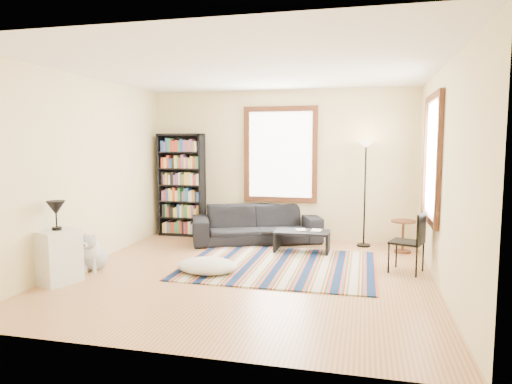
% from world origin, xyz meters
% --- Properties ---
extents(floor, '(5.00, 5.00, 0.10)m').
position_xyz_m(floor, '(0.00, 0.00, -0.05)').
color(floor, tan).
rests_on(floor, ground).
extents(ceiling, '(5.00, 5.00, 0.10)m').
position_xyz_m(ceiling, '(0.00, 0.00, 2.85)').
color(ceiling, white).
rests_on(ceiling, floor).
extents(wall_back, '(5.00, 0.10, 2.80)m').
position_xyz_m(wall_back, '(0.00, 2.55, 1.40)').
color(wall_back, beige).
rests_on(wall_back, floor).
extents(wall_front, '(5.00, 0.10, 2.80)m').
position_xyz_m(wall_front, '(0.00, -2.55, 1.40)').
color(wall_front, beige).
rests_on(wall_front, floor).
extents(wall_left, '(0.10, 5.00, 2.80)m').
position_xyz_m(wall_left, '(-2.55, 0.00, 1.40)').
color(wall_left, beige).
rests_on(wall_left, floor).
extents(wall_right, '(0.10, 5.00, 2.80)m').
position_xyz_m(wall_right, '(2.55, 0.00, 1.40)').
color(wall_right, beige).
rests_on(wall_right, floor).
extents(window_back, '(1.20, 0.06, 1.60)m').
position_xyz_m(window_back, '(0.00, 2.47, 1.60)').
color(window_back, white).
rests_on(window_back, wall_back).
extents(window_right, '(0.06, 1.20, 1.60)m').
position_xyz_m(window_right, '(2.47, 0.80, 1.60)').
color(window_right, white).
rests_on(window_right, wall_right).
extents(rug, '(2.80, 2.24, 0.02)m').
position_xyz_m(rug, '(0.35, 0.52, 0.01)').
color(rug, '#0C1D40').
rests_on(rug, floor).
extents(sofa, '(1.71, 2.48, 0.68)m').
position_xyz_m(sofa, '(-0.36, 2.05, 0.34)').
color(sofa, black).
rests_on(sofa, floor).
extents(bookshelf, '(0.90, 0.30, 2.00)m').
position_xyz_m(bookshelf, '(-1.94, 2.32, 1.00)').
color(bookshelf, black).
rests_on(bookshelf, floor).
extents(coffee_table, '(1.01, 0.75, 0.36)m').
position_xyz_m(coffee_table, '(0.56, 1.47, 0.18)').
color(coffee_table, black).
rests_on(coffee_table, floor).
extents(book_a, '(0.24, 0.21, 0.02)m').
position_xyz_m(book_a, '(0.46, 1.47, 0.37)').
color(book_a, beige).
rests_on(book_a, coffee_table).
extents(book_b, '(0.18, 0.24, 0.02)m').
position_xyz_m(book_b, '(0.71, 1.52, 0.37)').
color(book_b, beige).
rests_on(book_b, coffee_table).
extents(floor_cushion, '(1.03, 0.92, 0.21)m').
position_xyz_m(floor_cushion, '(-0.56, -0.09, 0.11)').
color(floor_cushion, beige).
rests_on(floor_cushion, floor).
extents(floor_lamp, '(0.32, 0.32, 1.86)m').
position_xyz_m(floor_lamp, '(1.56, 2.15, 0.93)').
color(floor_lamp, black).
rests_on(floor_lamp, floor).
extents(side_table, '(0.47, 0.47, 0.54)m').
position_xyz_m(side_table, '(2.20, 1.83, 0.27)').
color(side_table, '#4F2E13').
rests_on(side_table, floor).
extents(folding_chair, '(0.53, 0.52, 0.86)m').
position_xyz_m(folding_chair, '(2.15, 0.61, 0.43)').
color(folding_chair, black).
rests_on(folding_chair, floor).
extents(white_cabinet, '(0.52, 0.60, 0.70)m').
position_xyz_m(white_cabinet, '(-2.30, -0.95, 0.35)').
color(white_cabinet, silver).
rests_on(white_cabinet, floor).
extents(table_lamp, '(0.28, 0.28, 0.38)m').
position_xyz_m(table_lamp, '(-2.30, -0.95, 0.89)').
color(table_lamp, black).
rests_on(table_lamp, white_cabinet).
extents(dog, '(0.46, 0.59, 0.54)m').
position_xyz_m(dog, '(-2.20, -0.28, 0.27)').
color(dog, beige).
rests_on(dog, floor).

